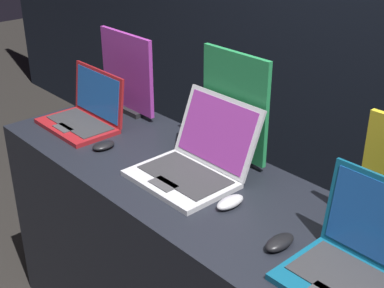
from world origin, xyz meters
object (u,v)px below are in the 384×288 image
Objects in this scene: promo_stand_front at (127,75)px; mouse_middle at (230,202)px; laptop_front at (85,113)px; laptop_middle at (195,160)px; laptop_back at (356,259)px; promo_stand_middle at (234,110)px; mouse_back at (280,242)px; mouse_front at (103,145)px.

promo_stand_front is 0.99m from mouse_middle.
laptop_front is 3.16× the size of mouse_middle.
laptop_middle is 0.75m from laptop_back.
promo_stand_middle is 0.81m from laptop_back.
promo_stand_middle is at bearing 147.70° from mouse_back.
mouse_front is at bearing -162.90° from laptop_middle.
laptop_front is 0.96× the size of promo_stand_front.
mouse_back is at bearing 1.09° from mouse_front.
promo_stand_front is at bearing 128.86° from mouse_front.
laptop_middle is 3.26× the size of mouse_middle.
mouse_back is (1.20, -0.31, -0.17)m from promo_stand_front.
mouse_middle is 0.27× the size of promo_stand_middle.
promo_stand_middle is at bearing 90.00° from laptop_middle.
mouse_front is 0.94m from mouse_back.
promo_stand_middle is at bearing 132.46° from mouse_middle.
laptop_front is 3.69× the size of mouse_front.
laptop_front is 0.69m from laptop_middle.
mouse_middle reaches higher than mouse_front.
promo_stand_front is 3.35× the size of mouse_back.
laptop_middle is (0.69, 0.06, 0.01)m from laptop_front.
laptop_back is (1.43, -0.26, -0.12)m from promo_stand_front.
laptop_back is at bearing -0.58° from laptop_front.
mouse_front is at bearing -178.91° from mouse_back.
promo_stand_front is 1.25m from mouse_back.
mouse_middle is at bearing 168.53° from mouse_back.
mouse_middle is at bearing 6.03° from mouse_front.
mouse_back is (0.94, 0.02, 0.00)m from mouse_front.
promo_stand_front reaches higher than laptop_middle.
promo_stand_front is 1.46m from laptop_back.
mouse_back is at bearing -2.83° from laptop_front.
laptop_front is 1.20m from mouse_back.
mouse_middle is (0.94, -0.25, -0.17)m from promo_stand_front.
promo_stand_front is 1.01× the size of laptop_middle.
laptop_middle is at bearing 166.06° from mouse_middle.
laptop_back reaches higher than mouse_back.
laptop_front reaches higher than mouse_front.
laptop_front is 0.97× the size of laptop_middle.
mouse_middle is 0.36× the size of laptop_back.
mouse_middle is 0.50m from laptop_back.
laptop_back is 2.79× the size of mouse_back.
mouse_back is at bearing -169.14° from laptop_back.
mouse_front is 0.31× the size of laptop_back.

